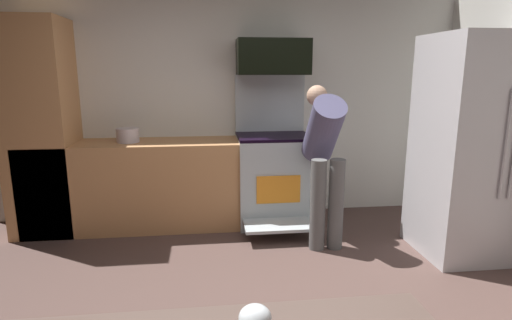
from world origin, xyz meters
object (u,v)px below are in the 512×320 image
at_px(refrigerator, 477,148).
at_px(wine_glass_extra, 255,320).
at_px(microwave, 273,57).
at_px(stock_pot, 128,135).
at_px(person_cook, 324,152).
at_px(oven_range, 273,175).

xyz_separation_m(refrigerator, wine_glass_extra, (-2.21, -2.35, 0.06)).
relative_size(microwave, refrigerator, 0.39).
xyz_separation_m(microwave, stock_pot, (-1.49, -0.08, -0.77)).
bearing_deg(wine_glass_extra, microwave, 80.22).
bearing_deg(microwave, wine_glass_extra, -99.78).
bearing_deg(person_cook, stock_pot, 161.42).
bearing_deg(oven_range, stock_pot, 179.53).
relative_size(oven_range, refrigerator, 0.82).
bearing_deg(refrigerator, person_cook, 163.99).
distance_m(refrigerator, person_cook, 1.31).
distance_m(oven_range, person_cook, 0.80).
bearing_deg(oven_range, refrigerator, -30.91).
relative_size(oven_range, wine_glass_extra, 10.37).
height_order(microwave, stock_pot, microwave).
bearing_deg(wine_glass_extra, stock_pot, 105.08).
distance_m(oven_range, refrigerator, 1.94).
height_order(microwave, refrigerator, microwave).
height_order(person_cook, stock_pot, person_cook).
bearing_deg(refrigerator, wine_glass_extra, -133.23).
bearing_deg(person_cook, oven_range, 121.12).
height_order(oven_range, person_cook, oven_range).
xyz_separation_m(oven_range, microwave, (0.00, 0.09, 1.23)).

